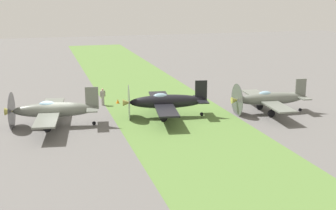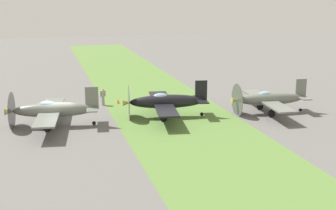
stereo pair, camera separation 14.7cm
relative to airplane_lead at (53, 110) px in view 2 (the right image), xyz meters
name	(u,v)px [view 2 (the right image)]	position (x,y,z in m)	size (l,w,h in m)	color
ground_plane	(60,125)	(0.21, -0.52, -1.46)	(160.00, 160.00, 0.00)	#605E5B
grass_verge	(174,117)	(0.21, -10.78, -1.46)	(120.00, 11.00, 0.01)	#567A38
airplane_lead	(53,110)	(0.00, 0.00, 0.00)	(9.86, 7.83, 3.49)	slate
airplane_wingman	(165,102)	(0.38, -9.98, -0.01)	(9.82, 7.81, 3.48)	black
airplane_trail	(269,99)	(-0.91, -19.73, -0.07)	(9.34, 7.39, 3.32)	slate
ground_crew_chief	(103,96)	(6.42, -5.09, -0.55)	(0.38, 0.59, 1.73)	#9E998E
runway_marker_cone	(118,101)	(6.83, -6.67, -1.24)	(0.36, 0.36, 0.44)	orange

